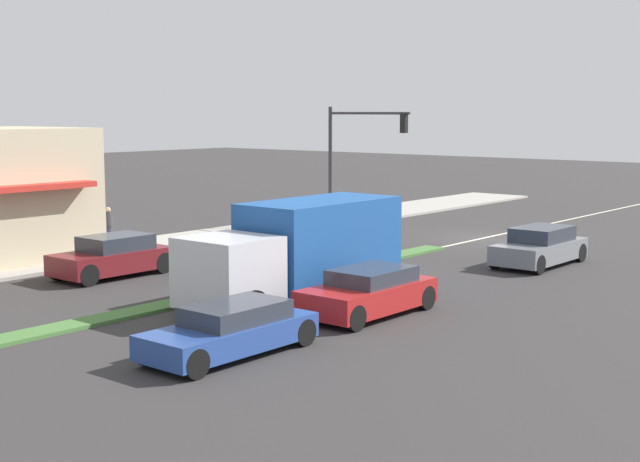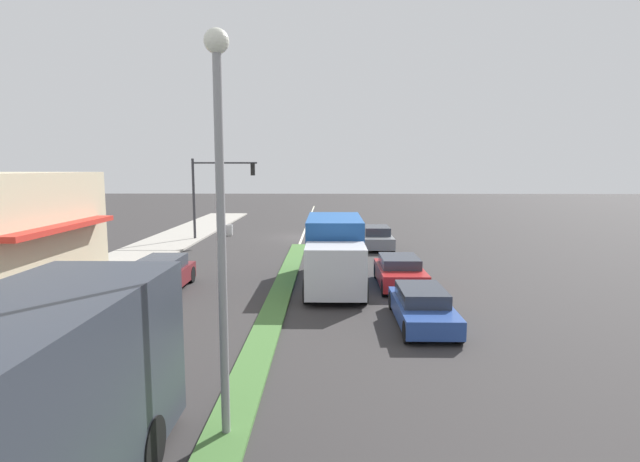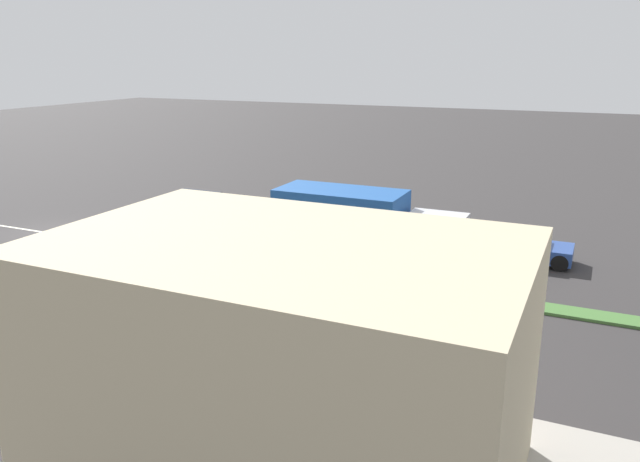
{
  "view_description": "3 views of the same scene",
  "coord_description": "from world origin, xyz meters",
  "px_view_note": "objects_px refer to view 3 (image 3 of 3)",
  "views": [
    {
      "loc": [
        -19.15,
        34.29,
        5.49
      ],
      "look_at": [
        -0.61,
        12.01,
        1.6
      ],
      "focal_mm": 50.0,
      "sensor_mm": 36.0,
      "label": 1
    },
    {
      "loc": [
        -1.94,
        36.32,
        5.08
      ],
      "look_at": [
        -1.5,
        11.27,
        1.9
      ],
      "focal_mm": 28.0,
      "sensor_mm": 36.0,
      "label": 2
    },
    {
      "loc": [
        20.29,
        23.26,
        8.02
      ],
      "look_at": [
        0.77,
        14.35,
        1.98
      ],
      "focal_mm": 35.0,
      "sensor_mm": 36.0,
      "label": 3
    }
  ],
  "objects_px": {
    "hatchback_red": "(393,230)",
    "suv_grey": "(198,207)",
    "coupe_blue": "(515,246)",
    "pedestrian": "(95,356)",
    "delivery_truck": "(361,226)",
    "sedan_maroon": "(315,316)"
  },
  "relations": [
    {
      "from": "hatchback_red",
      "to": "suv_grey",
      "type": "relative_size",
      "value": 0.96
    },
    {
      "from": "coupe_blue",
      "to": "hatchback_red",
      "type": "bearing_deg",
      "value": -90.0
    },
    {
      "from": "coupe_blue",
      "to": "hatchback_red",
      "type": "distance_m",
      "value": 5.21
    },
    {
      "from": "pedestrian",
      "to": "delivery_truck",
      "type": "distance_m",
      "value": 12.44
    },
    {
      "from": "pedestrian",
      "to": "sedan_maroon",
      "type": "relative_size",
      "value": 0.4
    },
    {
      "from": "delivery_truck",
      "to": "sedan_maroon",
      "type": "xyz_separation_m",
      "value": [
        7.2,
        1.32,
        -0.8
      ]
    },
    {
      "from": "pedestrian",
      "to": "coupe_blue",
      "type": "height_order",
      "value": "pedestrian"
    },
    {
      "from": "pedestrian",
      "to": "suv_grey",
      "type": "height_order",
      "value": "pedestrian"
    },
    {
      "from": "delivery_truck",
      "to": "hatchback_red",
      "type": "distance_m",
      "value": 2.95
    },
    {
      "from": "delivery_truck",
      "to": "sedan_maroon",
      "type": "bearing_deg",
      "value": 10.35
    },
    {
      "from": "delivery_truck",
      "to": "coupe_blue",
      "type": "xyz_separation_m",
      "value": [
        -2.8,
        5.63,
        -0.89
      ]
    },
    {
      "from": "coupe_blue",
      "to": "sedan_maroon",
      "type": "distance_m",
      "value": 10.89
    },
    {
      "from": "coupe_blue",
      "to": "suv_grey",
      "type": "height_order",
      "value": "suv_grey"
    },
    {
      "from": "delivery_truck",
      "to": "coupe_blue",
      "type": "bearing_deg",
      "value": 116.43
    },
    {
      "from": "coupe_blue",
      "to": "suv_grey",
      "type": "distance_m",
      "value": 15.53
    },
    {
      "from": "sedan_maroon",
      "to": "delivery_truck",
      "type": "bearing_deg",
      "value": -169.65
    },
    {
      "from": "coupe_blue",
      "to": "sedan_maroon",
      "type": "xyz_separation_m",
      "value": [
        10.0,
        -4.32,
        0.09
      ]
    },
    {
      "from": "coupe_blue",
      "to": "hatchback_red",
      "type": "height_order",
      "value": "hatchback_red"
    },
    {
      "from": "hatchback_red",
      "to": "sedan_maroon",
      "type": "relative_size",
      "value": 1.03
    },
    {
      "from": "suv_grey",
      "to": "coupe_blue",
      "type": "bearing_deg",
      "value": 90.0
    },
    {
      "from": "delivery_truck",
      "to": "pedestrian",
      "type": "bearing_deg",
      "value": -10.65
    },
    {
      "from": "sedan_maroon",
      "to": "pedestrian",
      "type": "bearing_deg",
      "value": -35.76
    }
  ]
}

